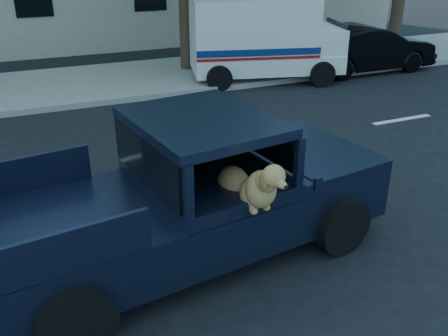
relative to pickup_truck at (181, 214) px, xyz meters
name	(u,v)px	position (x,y,z in m)	size (l,w,h in m)	color
ground	(61,300)	(-1.58, -0.28, -0.63)	(120.00, 120.00, 0.00)	black
far_sidewalk	(18,91)	(-1.58, 8.92, -0.55)	(60.00, 4.00, 0.15)	gray
lane_stripes	(149,162)	(0.42, 3.12, -0.62)	(21.60, 0.14, 0.01)	silver
pickup_truck	(181,214)	(0.00, 0.00, 0.00)	(5.39, 2.88, 1.85)	black
mail_truck	(262,45)	(5.09, 7.59, 0.39)	(4.57, 3.01, 2.31)	silver
parked_sedan	(367,49)	(8.53, 7.22, 0.09)	(4.33, 1.51, 1.43)	black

